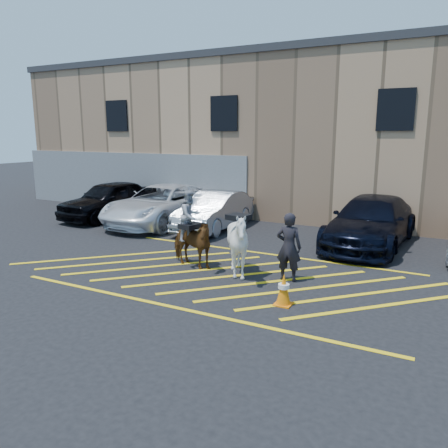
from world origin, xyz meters
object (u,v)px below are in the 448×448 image
at_px(car_white_pickup, 162,205).
at_px(handler, 289,247).
at_px(car_black_suv, 110,200).
at_px(traffic_cone, 284,289).
at_px(mounted_bay, 190,236).
at_px(car_silver_sedan, 215,211).
at_px(car_blue_suv, 371,222).
at_px(saddled_white, 238,243).

bearing_deg(car_white_pickup, handler, -30.81).
bearing_deg(car_black_suv, traffic_cone, -24.95).
distance_m(handler, mounted_bay, 2.87).
bearing_deg(mounted_bay, car_silver_sedan, 110.95).
bearing_deg(car_silver_sedan, traffic_cone, -52.13).
relative_size(car_black_suv, car_blue_suv, 0.87).
bearing_deg(car_white_pickup, car_silver_sedan, 3.42).
xyz_separation_m(car_blue_suv, mounted_bay, (-4.14, -4.96, 0.08)).
distance_m(car_white_pickup, handler, 8.44).
distance_m(saddled_white, traffic_cone, 2.27).
height_order(mounted_bay, traffic_cone, mounted_bay).
bearing_deg(mounted_bay, car_white_pickup, 132.72).
bearing_deg(car_blue_suv, car_silver_sedan, -173.90).
bearing_deg(saddled_white, car_white_pickup, 140.86).
bearing_deg(handler, traffic_cone, 102.67).
xyz_separation_m(car_black_suv, saddled_white, (8.71, -4.75, 0.08)).
distance_m(car_white_pickup, saddled_white, 7.56).
bearing_deg(car_blue_suv, car_black_suv, -174.31).
bearing_deg(mounted_bay, saddled_white, -4.54).
xyz_separation_m(car_black_suv, handler, (10.00, -4.45, 0.06)).
bearing_deg(car_silver_sedan, car_blue_suv, 0.28).
bearing_deg(handler, car_white_pickup, -35.27).
bearing_deg(traffic_cone, car_silver_sedan, 129.73).
relative_size(car_white_pickup, car_blue_suv, 1.04).
height_order(mounted_bay, saddled_white, mounted_bay).
bearing_deg(saddled_white, mounted_bay, 175.46).
height_order(car_silver_sedan, saddled_white, saddled_white).
distance_m(car_white_pickup, car_blue_suv, 8.44).
bearing_deg(handler, car_silver_sedan, -47.56).
bearing_deg(car_blue_suv, saddled_white, -112.83).
height_order(car_white_pickup, car_silver_sedan, car_white_pickup).
bearing_deg(car_white_pickup, car_blue_suv, 3.35).
relative_size(car_black_suv, traffic_cone, 6.74).
relative_size(car_silver_sedan, car_blue_suv, 0.80).
distance_m(car_black_suv, saddled_white, 9.92).
bearing_deg(saddled_white, handler, 12.87).
relative_size(mounted_bay, saddled_white, 1.17).
xyz_separation_m(car_white_pickup, traffic_cone, (7.62, -6.10, -0.45)).
relative_size(handler, traffic_cone, 2.47).
height_order(handler, mounted_bay, mounted_bay).
xyz_separation_m(car_black_suv, car_silver_sedan, (5.32, 0.12, -0.09)).
xyz_separation_m(saddled_white, traffic_cone, (1.76, -1.33, -0.55)).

